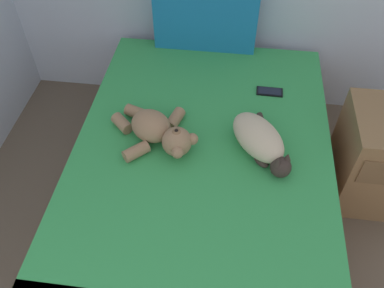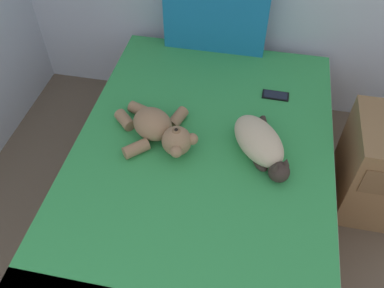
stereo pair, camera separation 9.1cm
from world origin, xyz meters
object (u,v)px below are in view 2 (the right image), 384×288
patterned_cushion (216,8)px  teddy_bear (159,129)px  bed (199,191)px  cell_phone (275,95)px  cat (261,144)px

patterned_cushion → teddy_bear: size_ratio=1.33×
bed → teddy_bear: bearing=156.2°
teddy_bear → patterned_cushion: bearing=80.5°
patterned_cushion → cell_phone: 0.64m
bed → cat: bearing=19.6°
cell_phone → patterned_cushion: bearing=136.0°
bed → teddy_bear: (-0.22, 0.10, 0.33)m
teddy_bear → cell_phone: (0.56, 0.45, -0.06)m
bed → teddy_bear: 0.41m
bed → teddy_bear: size_ratio=4.29×
bed → cell_phone: 0.69m
patterned_cushion → teddy_bear: patterned_cushion is taller
teddy_bear → cell_phone: 0.72m
bed → patterned_cushion: (-0.08, 0.95, 0.53)m
bed → cat: cat is taller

